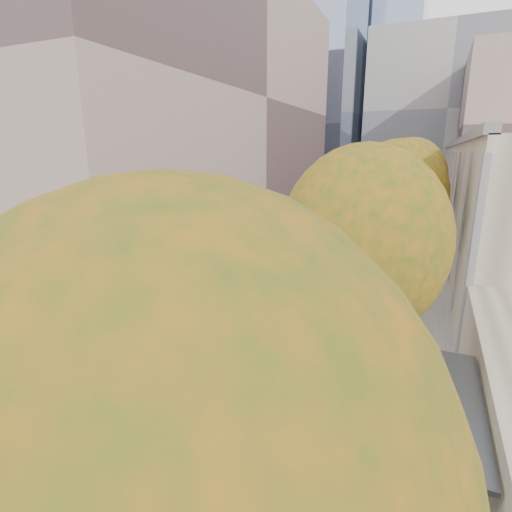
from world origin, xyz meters
The scene contains 14 objects.
bus_platform centered at (-3.88, 35.00, 0.07)m, with size 4.25×150.00×0.15m, color silver.
sidewalk centered at (4.12, 35.00, 0.04)m, with size 4.75×150.00×0.08m, color gray.
building_midrise centered at (-22.50, 41.00, 12.50)m, with size 24.00×46.00×25.00m, color gray.
glass_tower_near centered at (-20.00, 82.00, 33.00)m, with size 20.00×20.00×66.00m, color #8091B1.
building_far_block centered at (6.00, 96.00, 15.00)m, with size 30.00×18.00×30.00m, color gray.
bus_shelter centered at (5.69, 10.96, 2.19)m, with size 1.90×4.40×2.53m.
tree_b centered at (3.60, 5.00, 5.04)m, with size 4.00×4.00×6.97m.
tree_c centered at (3.60, 13.00, 5.25)m, with size 4.20×4.20×7.28m.
tree_d centered at (3.60, 22.00, 5.47)m, with size 4.40×4.40×7.60m.
tree_e centered at (3.60, 31.00, 5.69)m, with size 4.60×4.60×7.92m.
bus_near centered at (-7.47, 11.72, 1.73)m, with size 3.84×19.11×3.16m.
bus_far centered at (-7.58, 30.77, 1.56)m, with size 3.09×17.19×2.85m.
cyclist centered at (0.27, 10.83, 0.84)m, with size 0.66×1.77×2.26m.
distant_car centered at (-7.99, 53.88, 0.61)m, with size 1.44×3.59×1.22m, color silver.
Camera 1 is at (5.08, 3.02, 7.44)m, focal length 28.00 mm.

